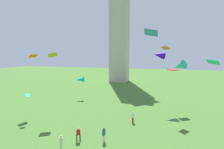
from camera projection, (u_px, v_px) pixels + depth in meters
monument_obelisk at (120, 10)px, 59.79m from camera, size 6.40×6.40×53.51m
person_0 at (61, 142)px, 16.86m from camera, size 0.47×0.44×1.58m
person_1 at (104, 134)px, 18.37m from camera, size 0.30×0.55×1.78m
person_2 at (78, 134)px, 18.51m from camera, size 0.49×0.46×1.65m
person_3 at (133, 116)px, 23.71m from camera, size 0.29×0.54×1.74m
kite_flying_0 at (179, 66)px, 19.13m from camera, size 1.94×1.97×1.49m
kite_flying_1 at (173, 70)px, 28.47m from camera, size 2.02×1.87×0.22m
kite_flying_2 at (151, 33)px, 18.68m from camera, size 1.53×1.16×0.95m
kite_flying_3 at (53, 55)px, 24.84m from camera, size 1.45×1.55×0.86m
kite_flying_4 at (28, 95)px, 23.90m from camera, size 0.79×1.01×0.53m
kite_flying_5 at (166, 48)px, 26.03m from camera, size 1.53×1.45×0.70m
kite_flying_6 at (159, 55)px, 29.22m from camera, size 2.39×1.97×1.58m
kite_flying_7 at (80, 80)px, 37.02m from camera, size 2.14×1.76×1.38m
kite_flying_9 at (213, 62)px, 23.77m from camera, size 1.89×1.90×0.87m
kite_flying_10 at (33, 56)px, 27.75m from camera, size 1.05×1.51×0.65m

